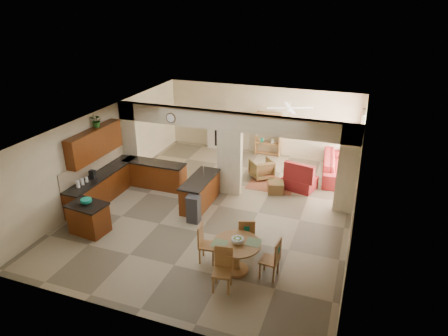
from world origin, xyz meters
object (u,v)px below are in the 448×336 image
(armchair, at_px, (262,169))
(kitchen_island, at_px, (89,218))
(sofa, at_px, (338,166))
(dining_table, at_px, (236,253))

(armchair, bearing_deg, kitchen_island, 14.89)
(kitchen_island, bearing_deg, sofa, 51.33)
(dining_table, relative_size, armchair, 1.54)
(sofa, bearing_deg, dining_table, 159.14)
(kitchen_island, xyz_separation_m, dining_table, (4.41, -0.24, 0.08))
(kitchen_island, relative_size, sofa, 0.41)
(kitchen_island, distance_m, sofa, 8.78)
(dining_table, bearing_deg, armchair, 98.52)
(kitchen_island, height_order, dining_table, kitchen_island)
(dining_table, xyz_separation_m, sofa, (1.78, 6.47, -0.13))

